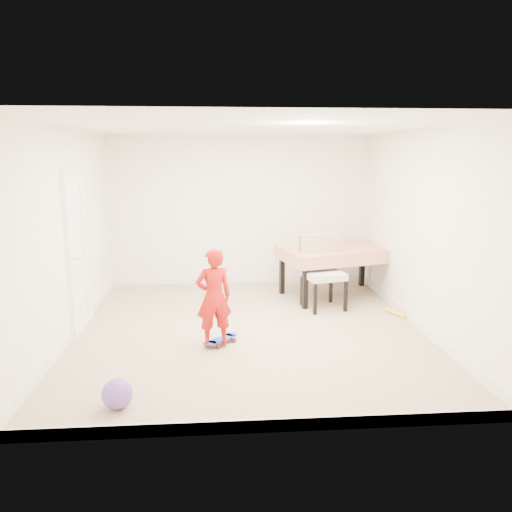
{
  "coord_description": "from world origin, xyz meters",
  "views": [
    {
      "loc": [
        -0.4,
        -6.24,
        2.26
      ],
      "look_at": [
        0.1,
        0.2,
        0.95
      ],
      "focal_mm": 35.0,
      "sensor_mm": 36.0,
      "label": 1
    }
  ],
  "objects": [
    {
      "name": "foam_toy",
      "position": [
        2.14,
        0.45,
        0.03
      ],
      "size": [
        0.2,
        0.39,
        0.06
      ],
      "primitive_type": "cylinder",
      "rotation": [
        1.57,
        0.0,
        0.38
      ],
      "color": "yellow",
      "rests_on": "ground"
    },
    {
      "name": "baseboard_back",
      "position": [
        0.0,
        2.49,
        0.06
      ],
      "size": [
        4.5,
        0.02,
        0.12
      ],
      "primitive_type": "cube",
      "color": "white",
      "rests_on": "ground"
    },
    {
      "name": "child",
      "position": [
        -0.46,
        -0.58,
        0.59
      ],
      "size": [
        0.48,
        0.38,
        1.17
      ],
      "primitive_type": "imported",
      "rotation": [
        0.0,
        0.0,
        3.38
      ],
      "color": "red",
      "rests_on": "ground"
    },
    {
      "name": "door",
      "position": [
        -2.22,
        0.3,
        1.02
      ],
      "size": [
        0.11,
        0.94,
        2.11
      ],
      "primitive_type": "cube",
      "color": "white",
      "rests_on": "ground"
    },
    {
      "name": "skateboard",
      "position": [
        -0.38,
        -0.49,
        0.04
      ],
      "size": [
        0.48,
        0.49,
        0.08
      ],
      "primitive_type": null,
      "rotation": [
        0.0,
        0.0,
        0.8
      ],
      "color": "blue",
      "rests_on": "ground"
    },
    {
      "name": "ceiling",
      "position": [
        0.0,
        0.0,
        2.58
      ],
      "size": [
        4.5,
        5.0,
        0.04
      ],
      "primitive_type": "cube",
      "color": "white",
      "rests_on": "wall_back"
    },
    {
      "name": "baseboard_right",
      "position": [
        2.24,
        0.0,
        0.06
      ],
      "size": [
        0.02,
        5.0,
        0.12
      ],
      "primitive_type": "cube",
      "color": "white",
      "rests_on": "ground"
    },
    {
      "name": "wall_back",
      "position": [
        0.0,
        2.48,
        1.3
      ],
      "size": [
        4.5,
        0.04,
        2.6
      ],
      "primitive_type": "cube",
      "color": "white",
      "rests_on": "ground"
    },
    {
      "name": "wall_left",
      "position": [
        -2.23,
        0.0,
        1.3
      ],
      "size": [
        0.04,
        5.0,
        2.6
      ],
      "primitive_type": "cube",
      "color": "white",
      "rests_on": "ground"
    },
    {
      "name": "dining_chair",
      "position": [
        1.16,
        0.86,
        0.55
      ],
      "size": [
        0.73,
        0.79,
        1.09
      ],
      "primitive_type": null,
      "rotation": [
        0.0,
        0.0,
        0.23
      ],
      "color": "silver",
      "rests_on": "ground"
    },
    {
      "name": "wall_front",
      "position": [
        0.0,
        -2.48,
        1.3
      ],
      "size": [
        4.5,
        0.04,
        2.6
      ],
      "primitive_type": "cube",
      "color": "white",
      "rests_on": "ground"
    },
    {
      "name": "baseboard_left",
      "position": [
        -2.24,
        0.0,
        0.06
      ],
      "size": [
        0.02,
        5.0,
        0.12
      ],
      "primitive_type": "cube",
      "color": "white",
      "rests_on": "ground"
    },
    {
      "name": "balloon",
      "position": [
        -1.33,
        -1.99,
        0.14
      ],
      "size": [
        0.28,
        0.28,
        0.28
      ],
      "primitive_type": "sphere",
      "color": "#6949AF",
      "rests_on": "ground"
    },
    {
      "name": "ground",
      "position": [
        0.0,
        0.0,
        0.0
      ],
      "size": [
        5.0,
        5.0,
        0.0
      ],
      "primitive_type": "plane",
      "color": "tan",
      "rests_on": "ground"
    },
    {
      "name": "wall_right",
      "position": [
        2.23,
        0.0,
        1.3
      ],
      "size": [
        0.04,
        5.0,
        2.6
      ],
      "primitive_type": "cube",
      "color": "white",
      "rests_on": "ground"
    },
    {
      "name": "baseboard_front",
      "position": [
        0.0,
        -2.49,
        0.06
      ],
      "size": [
        4.5,
        0.02,
        0.12
      ],
      "primitive_type": "cube",
      "color": "white",
      "rests_on": "ground"
    },
    {
      "name": "dining_table",
      "position": [
        1.5,
        1.48,
        0.4
      ],
      "size": [
        1.94,
        1.5,
        0.81
      ],
      "primitive_type": null,
      "rotation": [
        0.0,
        0.0,
        0.27
      ],
      "color": "red",
      "rests_on": "ground"
    }
  ]
}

